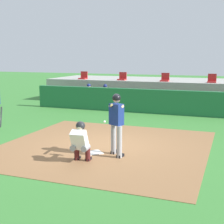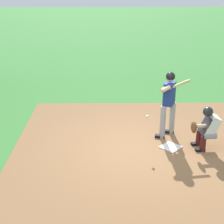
# 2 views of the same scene
# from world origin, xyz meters

# --- Properties ---
(ground_plane) EXTENTS (80.00, 80.00, 0.00)m
(ground_plane) POSITION_xyz_m (0.00, 0.00, 0.00)
(ground_plane) COLOR #387A33
(dirt_infield) EXTENTS (6.40, 6.40, 0.01)m
(dirt_infield) POSITION_xyz_m (0.00, 0.00, 0.01)
(dirt_infield) COLOR olive
(dirt_infield) RESTS_ON ground
(home_plate) EXTENTS (0.62, 0.62, 0.02)m
(home_plate) POSITION_xyz_m (0.00, -0.80, 0.02)
(home_plate) COLOR white
(home_plate) RESTS_ON dirt_infield
(batter_at_plate) EXTENTS (0.57, 0.89, 1.80)m
(batter_at_plate) POSITION_xyz_m (0.69, -0.80, 1.04)
(batter_at_plate) COLOR #99999E
(batter_at_plate) RESTS_ON ground
(catcher_crouched) EXTENTS (0.51, 1.84, 1.13)m
(catcher_crouched) POSITION_xyz_m (-0.03, -1.64, 0.61)
(catcher_crouched) COLOR gray
(catcher_crouched) RESTS_ON ground
(dugout_wall) EXTENTS (13.00, 0.30, 1.20)m
(dugout_wall) POSITION_xyz_m (0.00, 6.50, 0.60)
(dugout_wall) COLOR #1E6638
(dugout_wall) RESTS_ON ground
(dugout_bench) EXTENTS (11.80, 0.44, 0.45)m
(dugout_bench) POSITION_xyz_m (0.00, 7.50, 0.23)
(dugout_bench) COLOR olive
(dugout_bench) RESTS_ON ground
(dugout_player_0) EXTENTS (0.49, 0.70, 1.30)m
(dugout_player_0) POSITION_xyz_m (-3.96, 7.34, 0.67)
(dugout_player_0) COLOR #939399
(dugout_player_0) RESTS_ON ground
(dugout_player_1) EXTENTS (0.49, 0.70, 1.30)m
(dugout_player_1) POSITION_xyz_m (-2.95, 7.34, 0.67)
(dugout_player_1) COLOR #939399
(dugout_player_1) RESTS_ON ground
(stands_platform) EXTENTS (15.00, 4.40, 1.40)m
(stands_platform) POSITION_xyz_m (0.00, 10.90, 0.70)
(stands_platform) COLOR #9E9E99
(stands_platform) RESTS_ON ground
(stadium_seat_0) EXTENTS (0.46, 0.46, 0.48)m
(stadium_seat_0) POSITION_xyz_m (-5.20, 9.38, 1.53)
(stadium_seat_0) COLOR #A51E1E
(stadium_seat_0) RESTS_ON stands_platform
(stadium_seat_1) EXTENTS (0.46, 0.46, 0.48)m
(stadium_seat_1) POSITION_xyz_m (-2.60, 9.38, 1.53)
(stadium_seat_1) COLOR #A51E1E
(stadium_seat_1) RESTS_ON stands_platform
(stadium_seat_2) EXTENTS (0.46, 0.46, 0.48)m
(stadium_seat_2) POSITION_xyz_m (0.00, 9.38, 1.53)
(stadium_seat_2) COLOR #A51E1E
(stadium_seat_2) RESTS_ON stands_platform
(stadium_seat_3) EXTENTS (0.46, 0.46, 0.48)m
(stadium_seat_3) POSITION_xyz_m (2.60, 9.38, 1.53)
(stadium_seat_3) COLOR #A51E1E
(stadium_seat_3) RESTS_ON stands_platform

